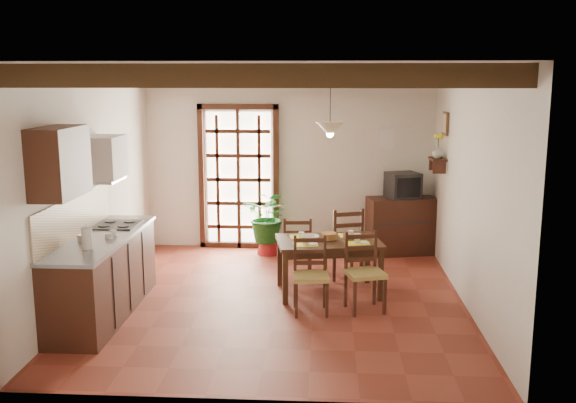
# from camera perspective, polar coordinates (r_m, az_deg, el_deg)

# --- Properties ---
(ground_plane) EXTENTS (5.00, 5.00, 0.00)m
(ground_plane) POSITION_cam_1_polar(r_m,az_deg,el_deg) (7.96, -0.90, -8.70)
(ground_plane) COLOR maroon
(room_shell) EXTENTS (4.52, 5.02, 2.81)m
(room_shell) POSITION_cam_1_polar(r_m,az_deg,el_deg) (7.54, -0.94, 4.41)
(room_shell) COLOR silver
(room_shell) RESTS_ON ground_plane
(ceiling_beams) EXTENTS (4.50, 4.34, 0.20)m
(ceiling_beams) POSITION_cam_1_polar(r_m,az_deg,el_deg) (7.50, -0.96, 11.06)
(ceiling_beams) COLOR black
(ceiling_beams) RESTS_ON room_shell
(french_door) EXTENTS (1.26, 0.11, 2.32)m
(french_door) POSITION_cam_1_polar(r_m,az_deg,el_deg) (10.13, -4.40, 2.39)
(french_door) COLOR white
(french_door) RESTS_ON ground_plane
(kitchen_counter) EXTENTS (0.64, 2.25, 1.38)m
(kitchen_counter) POSITION_cam_1_polar(r_m,az_deg,el_deg) (7.65, -16.12, -6.23)
(kitchen_counter) COLOR #351A10
(kitchen_counter) RESTS_ON ground_plane
(upper_cabinet) EXTENTS (0.35, 0.80, 0.70)m
(upper_cabinet) POSITION_cam_1_polar(r_m,az_deg,el_deg) (6.77, -19.66, 3.31)
(upper_cabinet) COLOR #351A10
(upper_cabinet) RESTS_ON room_shell
(range_hood) EXTENTS (0.38, 0.60, 0.54)m
(range_hood) POSITION_cam_1_polar(r_m,az_deg,el_deg) (7.93, -15.94, 3.71)
(range_hood) COLOR white
(range_hood) RESTS_ON room_shell
(counter_items) EXTENTS (0.50, 1.43, 0.25)m
(counter_items) POSITION_cam_1_polar(r_m,az_deg,el_deg) (7.60, -16.09, -2.53)
(counter_items) COLOR black
(counter_items) RESTS_ON kitchen_counter
(dining_table) EXTENTS (1.39, 1.01, 0.69)m
(dining_table) POSITION_cam_1_polar(r_m,az_deg,el_deg) (8.03, 3.63, -4.04)
(dining_table) COLOR #392212
(dining_table) RESTS_ON ground_plane
(chair_near_left) EXTENTS (0.44, 0.42, 0.88)m
(chair_near_left) POSITION_cam_1_polar(r_m,az_deg,el_deg) (7.47, 2.02, -7.81)
(chair_near_left) COLOR #A68F46
(chair_near_left) RESTS_ON ground_plane
(chair_near_right) EXTENTS (0.52, 0.50, 0.91)m
(chair_near_right) POSITION_cam_1_polar(r_m,az_deg,el_deg) (7.57, 6.81, -7.53)
(chair_near_right) COLOR #A68F46
(chair_near_right) RESTS_ON ground_plane
(chair_far_left) EXTENTS (0.43, 0.41, 0.86)m
(chair_far_left) POSITION_cam_1_polar(r_m,az_deg,el_deg) (8.69, 0.81, -5.11)
(chair_far_left) COLOR #A68F46
(chair_far_left) RESTS_ON ground_plane
(chair_far_right) EXTENTS (0.56, 0.55, 0.97)m
(chair_far_right) POSITION_cam_1_polar(r_m,az_deg,el_deg) (8.78, 4.96, -4.76)
(chair_far_right) COLOR #A68F46
(chair_far_right) RESTS_ON ground_plane
(table_setting) EXTENTS (0.93, 0.62, 0.09)m
(table_setting) POSITION_cam_1_polar(r_m,az_deg,el_deg) (8.02, 3.64, -3.63)
(table_setting) COLOR #FDF828
(table_setting) RESTS_ON dining_table
(table_bowl) EXTENTS (0.26, 0.26, 0.05)m
(table_bowl) POSITION_cam_1_polar(r_m,az_deg,el_deg) (8.01, 1.98, -3.21)
(table_bowl) COLOR white
(table_bowl) RESTS_ON dining_table
(sideboard) EXTENTS (1.11, 0.67, 0.88)m
(sideboard) POSITION_cam_1_polar(r_m,az_deg,el_deg) (10.02, 10.05, -2.13)
(sideboard) COLOR #351A10
(sideboard) RESTS_ON ground_plane
(crt_tv) EXTENTS (0.57, 0.54, 0.39)m
(crt_tv) POSITION_cam_1_polar(r_m,az_deg,el_deg) (9.89, 10.18, 1.41)
(crt_tv) COLOR black
(crt_tv) RESTS_ON sideboard
(fuse_box) EXTENTS (0.25, 0.03, 0.32)m
(fuse_box) POSITION_cam_1_polar(r_m,az_deg,el_deg) (10.04, 8.76, 5.52)
(fuse_box) COLOR white
(fuse_box) RESTS_ON room_shell
(plant_pot) EXTENTS (0.37, 0.37, 0.23)m
(plant_pot) POSITION_cam_1_polar(r_m,az_deg,el_deg) (9.93, -1.71, -4.04)
(plant_pot) COLOR maroon
(plant_pot) RESTS_ON ground_plane
(potted_plant) EXTENTS (2.36, 2.19, 2.13)m
(potted_plant) POSITION_cam_1_polar(r_m,az_deg,el_deg) (9.82, -1.72, -1.45)
(potted_plant) COLOR #144C19
(potted_plant) RESTS_ON ground_plane
(wall_shelf) EXTENTS (0.20, 0.42, 0.20)m
(wall_shelf) POSITION_cam_1_polar(r_m,az_deg,el_deg) (9.28, 13.15, 3.45)
(wall_shelf) COLOR #351A10
(wall_shelf) RESTS_ON room_shell
(shelf_vase) EXTENTS (0.15, 0.15, 0.15)m
(shelf_vase) POSITION_cam_1_polar(r_m,az_deg,el_deg) (9.27, 13.19, 4.30)
(shelf_vase) COLOR #B2BFB2
(shelf_vase) RESTS_ON wall_shelf
(shelf_flowers) EXTENTS (0.14, 0.14, 0.36)m
(shelf_flowers) POSITION_cam_1_polar(r_m,az_deg,el_deg) (9.25, 13.24, 5.58)
(shelf_flowers) COLOR #FDF828
(shelf_flowers) RESTS_ON shelf_vase
(framed_picture) EXTENTS (0.03, 0.32, 0.32)m
(framed_picture) POSITION_cam_1_polar(r_m,az_deg,el_deg) (9.24, 13.81, 6.75)
(framed_picture) COLOR brown
(framed_picture) RESTS_ON room_shell
(pendant_lamp) EXTENTS (0.36, 0.36, 0.84)m
(pendant_lamp) POSITION_cam_1_polar(r_m,az_deg,el_deg) (7.88, 3.76, 6.58)
(pendant_lamp) COLOR black
(pendant_lamp) RESTS_ON room_shell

